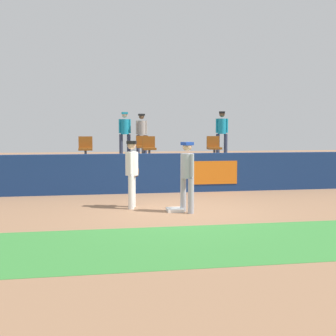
{
  "coord_description": "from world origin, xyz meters",
  "views": [
    {
      "loc": [
        -2.02,
        -10.44,
        2.02
      ],
      "look_at": [
        -0.07,
        1.03,
        1.0
      ],
      "focal_mm": 46.28,
      "sensor_mm": 36.0,
      "label": 1
    }
  ],
  "objects_px": {
    "first_base": "(175,210)",
    "seat_front_center": "(149,147)",
    "seat_back_center": "(142,145)",
    "spectator_casual": "(142,131)",
    "player_fielder_home": "(132,169)",
    "seat_front_right": "(214,146)",
    "spectator_hooded": "(222,130)",
    "player_runner_visitor": "(187,172)",
    "spectator_capped": "(125,130)",
    "seat_front_left": "(86,147)"
  },
  "relations": [
    {
      "from": "first_base",
      "to": "seat_back_center",
      "type": "xyz_separation_m",
      "value": [
        -0.08,
        6.54,
        1.4
      ]
    },
    {
      "from": "seat_back_center",
      "to": "spectator_hooded",
      "type": "xyz_separation_m",
      "value": [
        3.41,
        0.54,
        0.59
      ]
    },
    {
      "from": "seat_front_right",
      "to": "seat_front_center",
      "type": "xyz_separation_m",
      "value": [
        -2.37,
        -0.0,
        -0.0
      ]
    },
    {
      "from": "seat_front_right",
      "to": "seat_front_center",
      "type": "height_order",
      "value": "same"
    },
    {
      "from": "seat_back_center",
      "to": "spectator_capped",
      "type": "bearing_deg",
      "value": 119.12
    },
    {
      "from": "player_fielder_home",
      "to": "spectator_hooded",
      "type": "xyz_separation_m",
      "value": [
        4.33,
        6.42,
        1.02
      ]
    },
    {
      "from": "player_runner_visitor",
      "to": "spectator_capped",
      "type": "xyz_separation_m",
      "value": [
        -0.97,
        7.82,
        1.0
      ]
    },
    {
      "from": "seat_front_right",
      "to": "seat_front_left",
      "type": "bearing_deg",
      "value": 180.0
    },
    {
      "from": "seat_back_center",
      "to": "seat_front_center",
      "type": "xyz_separation_m",
      "value": [
        0.04,
        -1.8,
        -0.0
      ]
    },
    {
      "from": "seat_front_left",
      "to": "seat_front_center",
      "type": "distance_m",
      "value": 2.21
    },
    {
      "from": "spectator_casual",
      "to": "seat_front_right",
      "type": "bearing_deg",
      "value": 121.23
    },
    {
      "from": "seat_front_left",
      "to": "seat_front_right",
      "type": "bearing_deg",
      "value": -0.0
    },
    {
      "from": "seat_front_right",
      "to": "spectator_capped",
      "type": "xyz_separation_m",
      "value": [
        -3.02,
        2.9,
        0.57
      ]
    },
    {
      "from": "spectator_casual",
      "to": "spectator_capped",
      "type": "bearing_deg",
      "value": -22.2
    },
    {
      "from": "player_fielder_home",
      "to": "spectator_casual",
      "type": "distance_m",
      "value": 6.96
    },
    {
      "from": "seat_front_center",
      "to": "spectator_hooded",
      "type": "relative_size",
      "value": 0.46
    },
    {
      "from": "seat_back_center",
      "to": "spectator_capped",
      "type": "relative_size",
      "value": 0.47
    },
    {
      "from": "first_base",
      "to": "spectator_casual",
      "type": "xyz_separation_m",
      "value": [
        -0.01,
        7.48,
        1.93
      ]
    },
    {
      "from": "player_runner_visitor",
      "to": "spectator_capped",
      "type": "distance_m",
      "value": 7.94
    },
    {
      "from": "first_base",
      "to": "player_runner_visitor",
      "type": "distance_m",
      "value": 1.02
    },
    {
      "from": "seat_back_center",
      "to": "spectator_hooded",
      "type": "distance_m",
      "value": 3.5
    },
    {
      "from": "spectator_casual",
      "to": "spectator_hooded",
      "type": "bearing_deg",
      "value": 163.93
    },
    {
      "from": "seat_front_center",
      "to": "spectator_casual",
      "type": "bearing_deg",
      "value": 89.29
    },
    {
      "from": "player_runner_visitor",
      "to": "seat_front_center",
      "type": "distance_m",
      "value": 4.95
    },
    {
      "from": "spectator_casual",
      "to": "player_runner_visitor",
      "type": "bearing_deg",
      "value": 82.88
    },
    {
      "from": "player_runner_visitor",
      "to": "spectator_casual",
      "type": "xyz_separation_m",
      "value": [
        -0.28,
        7.66,
        0.96
      ]
    },
    {
      "from": "first_base",
      "to": "seat_front_left",
      "type": "height_order",
      "value": "seat_front_left"
    },
    {
      "from": "player_runner_visitor",
      "to": "seat_front_right",
      "type": "height_order",
      "value": "seat_front_right"
    },
    {
      "from": "seat_front_center",
      "to": "spectator_casual",
      "type": "xyz_separation_m",
      "value": [
        0.03,
        2.74,
        0.53
      ]
    },
    {
      "from": "seat_front_center",
      "to": "spectator_hooded",
      "type": "bearing_deg",
      "value": 34.77
    },
    {
      "from": "first_base",
      "to": "seat_front_right",
      "type": "relative_size",
      "value": 0.48
    },
    {
      "from": "first_base",
      "to": "seat_front_center",
      "type": "xyz_separation_m",
      "value": [
        -0.04,
        4.74,
        1.39
      ]
    },
    {
      "from": "seat_back_center",
      "to": "seat_front_left",
      "type": "distance_m",
      "value": 2.82
    },
    {
      "from": "seat_back_center",
      "to": "spectator_casual",
      "type": "relative_size",
      "value": 0.49
    },
    {
      "from": "player_fielder_home",
      "to": "player_runner_visitor",
      "type": "bearing_deg",
      "value": 69.5
    },
    {
      "from": "player_fielder_home",
      "to": "seat_front_right",
      "type": "bearing_deg",
      "value": 153.82
    },
    {
      "from": "player_runner_visitor",
      "to": "spectator_hooded",
      "type": "relative_size",
      "value": 0.95
    },
    {
      "from": "spectator_capped",
      "to": "spectator_casual",
      "type": "xyz_separation_m",
      "value": [
        0.68,
        -0.16,
        -0.04
      ]
    },
    {
      "from": "seat_back_center",
      "to": "seat_front_center",
      "type": "distance_m",
      "value": 1.8
    },
    {
      "from": "seat_front_right",
      "to": "spectator_hooded",
      "type": "height_order",
      "value": "spectator_hooded"
    },
    {
      "from": "spectator_hooded",
      "to": "spectator_casual",
      "type": "distance_m",
      "value": 3.36
    },
    {
      "from": "spectator_casual",
      "to": "first_base",
      "type": "bearing_deg",
      "value": 80.85
    },
    {
      "from": "player_fielder_home",
      "to": "spectator_capped",
      "type": "xyz_separation_m",
      "value": [
        0.31,
        6.97,
        1.0
      ]
    },
    {
      "from": "player_runner_visitor",
      "to": "seat_back_center",
      "type": "relative_size",
      "value": 2.06
    },
    {
      "from": "seat_front_center",
      "to": "spectator_casual",
      "type": "distance_m",
      "value": 2.79
    },
    {
      "from": "player_runner_visitor",
      "to": "seat_front_right",
      "type": "relative_size",
      "value": 2.06
    },
    {
      "from": "seat_front_left",
      "to": "player_runner_visitor",
      "type": "bearing_deg",
      "value": -62.81
    },
    {
      "from": "first_base",
      "to": "spectator_capped",
      "type": "bearing_deg",
      "value": 95.19
    },
    {
      "from": "seat_front_left",
      "to": "player_fielder_home",
      "type": "bearing_deg",
      "value": -72.9
    },
    {
      "from": "seat_back_center",
      "to": "first_base",
      "type": "bearing_deg",
      "value": -89.28
    }
  ]
}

